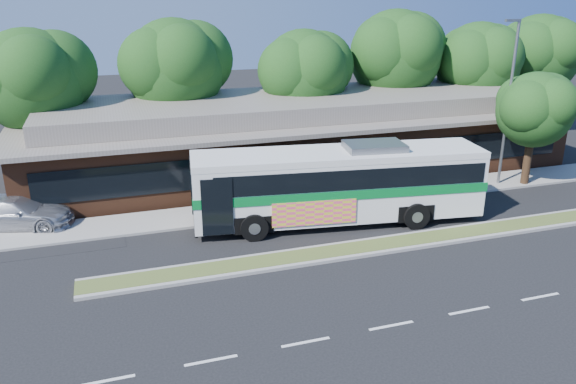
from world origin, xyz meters
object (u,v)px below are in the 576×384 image
lamp_post (508,99)px  sidewalk_tree (538,108)px  sedan (15,212)px  transit_bus (340,180)px

lamp_post → sidewalk_tree: 1.84m
sidewalk_tree → sedan: bearing=175.4°
sidewalk_tree → transit_bus: bearing=-171.7°
lamp_post → transit_bus: (-10.75, -2.21, -2.78)m
lamp_post → sedan: lamp_post is taller
lamp_post → sidewalk_tree: bearing=-12.5°
transit_bus → sidewalk_tree: bearing=16.1°
transit_bus → sidewalk_tree: size_ratio=2.17×
lamp_post → transit_bus: size_ratio=0.66×
lamp_post → sedan: bearing=175.9°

